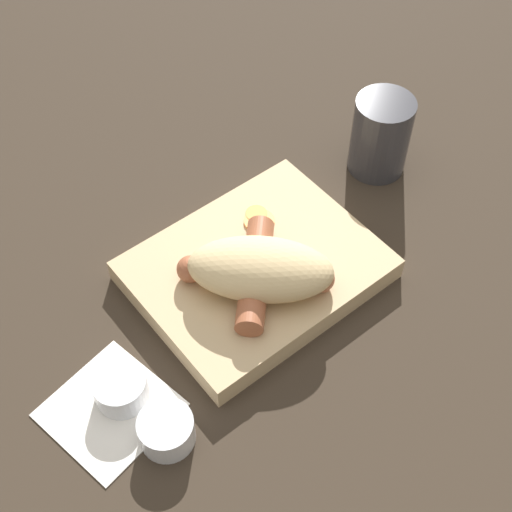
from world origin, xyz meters
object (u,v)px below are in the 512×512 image
at_px(condiment_cup_near, 121,390).
at_px(condiment_cup_far, 167,431).
at_px(bread_roll, 261,269).
at_px(sausage, 255,274).
at_px(food_tray, 256,270).
at_px(drink_glass, 381,135).

height_order(condiment_cup_near, condiment_cup_far, same).
distance_m(bread_roll, condiment_cup_far, 0.18).
height_order(sausage, condiment_cup_near, sausage).
bearing_deg(food_tray, condiment_cup_near, 9.19).
relative_size(bread_roll, drink_glass, 1.59).
height_order(food_tray, sausage, sausage).
relative_size(food_tray, drink_glass, 2.51).
bearing_deg(drink_glass, condiment_cup_near, 9.97).
bearing_deg(sausage, condiment_cup_far, 24.07).
height_order(condiment_cup_near, drink_glass, drink_glass).
distance_m(food_tray, condiment_cup_far, 0.20).
bearing_deg(sausage, drink_glass, -165.49).
height_order(bread_roll, condiment_cup_far, bread_roll).
bearing_deg(condiment_cup_near, bread_roll, -178.74).
height_order(food_tray, bread_roll, bread_roll).
relative_size(food_tray, sausage, 1.99).
relative_size(food_tray, condiment_cup_near, 4.76).
xyz_separation_m(food_tray, condiment_cup_near, (0.19, 0.03, -0.00)).
bearing_deg(condiment_cup_near, sausage, -176.56).
bearing_deg(sausage, condiment_cup_near, 3.44).
bearing_deg(drink_glass, sausage, 14.51).
xyz_separation_m(food_tray, bread_roll, (0.02, 0.03, 0.04)).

